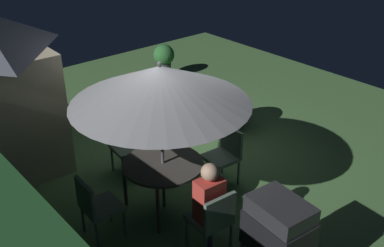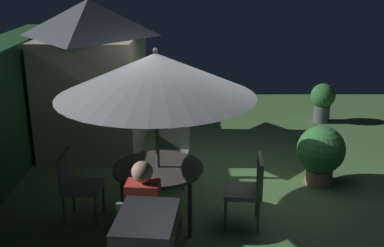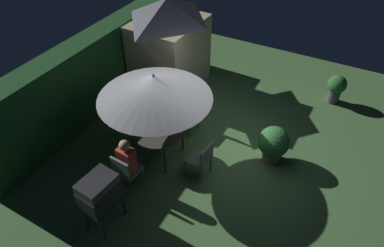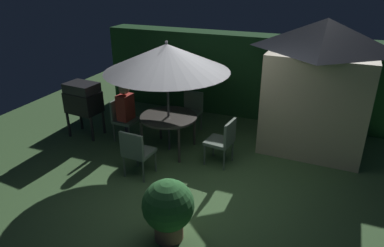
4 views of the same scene
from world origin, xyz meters
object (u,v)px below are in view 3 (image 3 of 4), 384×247
object	(u,v)px
bbq_grill	(100,193)
potted_plant_by_grill	(336,87)
patio_table	(158,133)
chair_toward_house	(123,123)
chair_near_shed	(125,170)
patio_umbrella	(154,87)
chair_far_side	(202,158)
chair_toward_hedge	(189,111)
garden_shed	(169,44)
person_in_red	(127,158)
potted_plant_by_shed	(274,143)

from	to	relation	value
bbq_grill	potted_plant_by_grill	distance (m)	6.82
bbq_grill	potted_plant_by_grill	world-z (taller)	bbq_grill
patio_table	chair_toward_house	distance (m)	1.06
chair_near_shed	potted_plant_by_grill	xyz separation A→B (m)	(5.18, -3.23, -0.05)
chair_toward_house	potted_plant_by_grill	distance (m)	5.79
patio_table	patio_umbrella	size ratio (longest dim) A/B	0.48
bbq_grill	chair_far_side	size ratio (longest dim) A/B	1.33
patio_table	chair_toward_hedge	size ratio (longest dim) A/B	1.25
garden_shed	chair_toward_house	size ratio (longest dim) A/B	2.88
patio_table	chair_toward_hedge	distance (m)	1.20
garden_shed	chair_toward_hedge	bearing A→B (deg)	-135.81
garden_shed	chair_toward_house	xyz separation A→B (m)	(-2.60, -0.24, -0.80)
patio_table	potted_plant_by_grill	xyz separation A→B (m)	(4.05, -3.14, -0.21)
chair_far_side	person_in_red	distance (m)	1.56
bbq_grill	person_in_red	world-z (taller)	person_in_red
potted_plant_by_grill	patio_table	bearing A→B (deg)	142.24
person_in_red	potted_plant_by_shed	bearing A→B (deg)	-48.54
patio_umbrella	bbq_grill	size ratio (longest dim) A/B	1.97
chair_far_side	chair_toward_house	distance (m)	2.18
chair_toward_hedge	potted_plant_by_grill	xyz separation A→B (m)	(2.87, -3.00, -0.05)
garden_shed	person_in_red	size ratio (longest dim) A/B	2.06
chair_toward_house	patio_umbrella	bearing A→B (deg)	-93.17
chair_toward_hedge	potted_plant_by_shed	xyz separation A→B (m)	(-0.09, -2.19, -0.02)
bbq_grill	chair_toward_house	bearing A→B (deg)	27.89
chair_far_side	potted_plant_by_grill	size ratio (longest dim) A/B	1.10
chair_toward_hedge	chair_toward_house	bearing A→B (deg)	133.37
potted_plant_by_grill	person_in_red	size ratio (longest dim) A/B	0.65
potted_plant_by_grill	person_in_red	xyz separation A→B (m)	(-5.09, 3.22, 0.31)
patio_umbrella	chair_toward_house	world-z (taller)	patio_umbrella
patio_table	potted_plant_by_shed	distance (m)	2.58
garden_shed	patio_umbrella	distance (m)	3.01
patio_umbrella	chair_near_shed	xyz separation A→B (m)	(-1.12, 0.09, -1.39)
chair_near_shed	potted_plant_by_grill	bearing A→B (deg)	-31.97
chair_toward_hedge	chair_far_side	bearing A→B (deg)	-142.20
patio_table	chair_far_side	xyz separation A→B (m)	(-0.09, -1.13, -0.16)
patio_table	chair_toward_hedge	bearing A→B (deg)	-6.82
chair_near_shed	potted_plant_by_grill	world-z (taller)	chair_near_shed
patio_table	chair_near_shed	bearing A→B (deg)	175.37
chair_far_side	person_in_red	world-z (taller)	person_in_red
bbq_grill	person_in_red	bearing A→B (deg)	7.51
chair_far_side	patio_table	bearing A→B (deg)	85.44
potted_plant_by_shed	garden_shed	bearing A→B (deg)	66.60
chair_near_shed	chair_far_side	size ratio (longest dim) A/B	1.00
chair_toward_hedge	chair_toward_house	distance (m)	1.64
bbq_grill	garden_shed	bearing A→B (deg)	15.96
potted_plant_by_grill	chair_far_side	bearing A→B (deg)	154.11
chair_toward_hedge	potted_plant_by_grill	world-z (taller)	chair_toward_hedge
garden_shed	potted_plant_by_shed	size ratio (longest dim) A/B	2.90
chair_near_shed	person_in_red	size ratio (longest dim) A/B	0.71
chair_toward_house	potted_plant_by_grill	world-z (taller)	chair_toward_house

